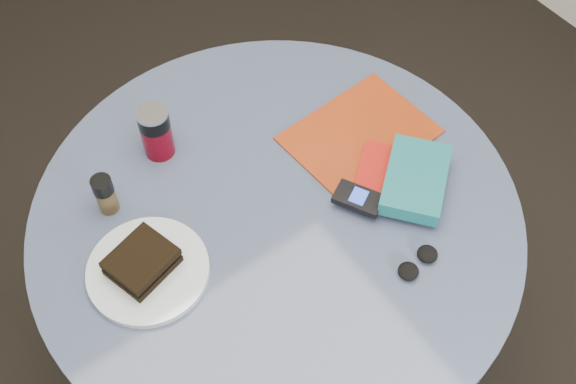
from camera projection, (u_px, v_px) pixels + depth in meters
ground at (280, 356)px, 2.07m from camera, size 4.00×4.00×0.00m
table at (277, 254)px, 1.59m from camera, size 1.00×1.00×0.75m
plate at (148, 271)px, 1.37m from camera, size 0.29×0.29×0.01m
sandwich at (142, 262)px, 1.35m from camera, size 0.14×0.13×0.04m
soda_can at (156, 132)px, 1.50m from camera, size 0.07×0.07×0.12m
pepper_grinder at (105, 194)px, 1.43m from camera, size 0.05×0.05×0.09m
magazine at (360, 135)px, 1.57m from camera, size 0.31×0.24×0.01m
red_book at (383, 176)px, 1.50m from camera, size 0.19×0.18×0.01m
novel at (415, 179)px, 1.46m from camera, size 0.22×0.21×0.04m
mp3_player at (358, 199)px, 1.45m from camera, size 0.09×0.11×0.02m
headphones at (418, 263)px, 1.38m from camera, size 0.10×0.05×0.02m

